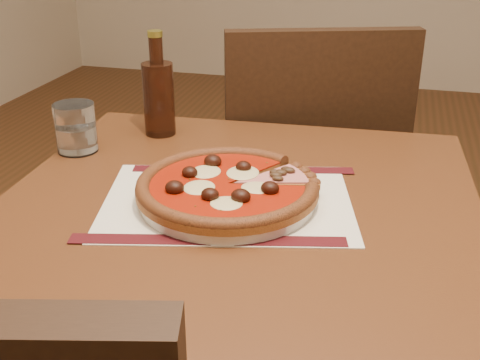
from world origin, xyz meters
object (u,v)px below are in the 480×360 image
object	(u,v)px
water_glass	(76,128)
bottle	(159,95)
plate	(227,196)
chair_far	(308,175)
table	(237,253)
pizza	(227,185)

from	to	relation	value
water_glass	bottle	size ratio (longest dim) A/B	0.44
bottle	plate	bearing A→B (deg)	-50.60
chair_far	table	bearing A→B (deg)	67.78
plate	bottle	world-z (taller)	bottle
table	plate	distance (m)	0.11
bottle	table	bearing A→B (deg)	-48.13
plate	bottle	distance (m)	0.37
table	water_glass	distance (m)	0.42
pizza	chair_far	bearing A→B (deg)	85.22
table	water_glass	size ratio (longest dim) A/B	8.60
pizza	water_glass	size ratio (longest dim) A/B	3.09
chair_far	bottle	xyz separation A→B (m)	(-0.28, -0.32, 0.29)
chair_far	pizza	size ratio (longest dim) A/B	3.14
pizza	bottle	size ratio (longest dim) A/B	1.37
chair_far	bottle	bearing A→B (deg)	30.30
water_glass	chair_far	bearing A→B (deg)	48.74
plate	water_glass	bearing A→B (deg)	157.91
plate	bottle	xyz separation A→B (m)	(-0.23, 0.28, 0.08)
chair_far	pizza	distance (m)	0.65
table	bottle	world-z (taller)	bottle
plate	pizza	bearing A→B (deg)	-145.71
pizza	water_glass	xyz separation A→B (m)	(-0.35, 0.14, 0.02)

